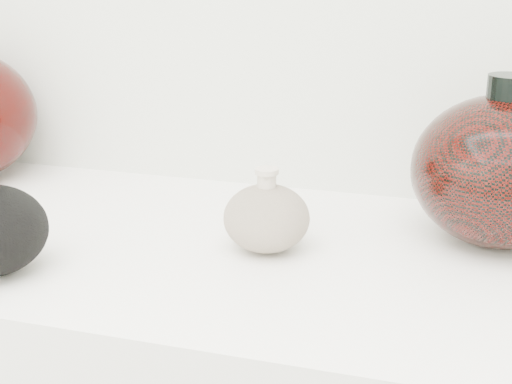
% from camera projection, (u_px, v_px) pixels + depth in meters
% --- Properties ---
extents(cream_gourd_vase, '(0.13, 0.13, 0.11)m').
position_uv_depth(cream_gourd_vase, '(267.00, 217.00, 0.88)').
color(cream_gourd_vase, beige).
rests_on(cream_gourd_vase, display_counter).
extents(right_round_pot, '(0.29, 0.29, 0.22)m').
position_uv_depth(right_round_pot, '(502.00, 170.00, 0.89)').
color(right_round_pot, black).
rests_on(right_round_pot, display_counter).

